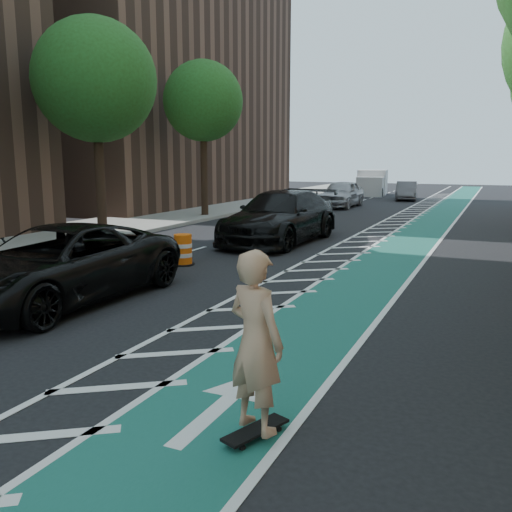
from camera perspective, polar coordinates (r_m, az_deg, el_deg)
The scene contains 18 objects.
ground at distance 10.53m, azimuth -11.26°, elevation -6.45°, with size 120.00×120.00×0.00m, color black.
bike_lane at distance 18.64m, azimuth 14.96°, elevation 0.67°, with size 2.00×90.00×0.01m, color #185445.
buffer_strip at distance 18.94m, azimuth 10.48°, elevation 0.99°, with size 1.40×90.00×0.01m, color silver.
sidewalk_left at distance 24.02m, azimuth -15.92°, elevation 2.87°, with size 5.00×90.00×0.15m, color gray.
curb_left at distance 22.52m, azimuth -11.14°, elevation 2.61°, with size 0.12×90.00×0.16m, color gray.
building_left_far at distance 40.25m, azimuth -12.26°, elevation 18.59°, with size 14.00×22.00×18.00m, color brown.
tree_l_c at distance 21.46m, azimuth -16.86°, elevation 17.26°, with size 4.20×4.20×7.90m.
tree_l_d at distance 27.99m, azimuth -5.65°, elevation 15.88°, with size 4.20×4.20×7.90m.
skateboard at distance 6.14m, azimuth -0.03°, elevation -17.88°, with size 0.51×0.86×0.11m.
skateboarder at distance 5.74m, azimuth -0.03°, elevation -9.00°, with size 0.72×0.47×1.97m, color tan.
suv_near at distance 12.03m, azimuth -20.11°, elevation -0.84°, with size 2.68×5.80×1.61m, color black.
suv_far at distance 19.56m, azimuth 2.58°, elevation 4.15°, with size 2.58×6.34×1.84m, color black.
car_silver at distance 34.27m, azimuth 8.96°, elevation 6.50°, with size 1.98×4.91×1.67m, color #A5A5AA.
car_grey at distance 41.28m, azimuth 15.55°, elevation 6.63°, with size 1.42×4.08×1.34m, color slate.
box_truck at distance 46.26m, azimuth 12.11°, elevation 7.46°, with size 2.79×5.16×2.05m.
barrel_a at distance 15.51m, azimuth -7.69°, elevation 0.58°, with size 0.64×0.64×0.87m.
barrel_b at distance 19.83m, azimuth 1.16°, elevation 2.69°, with size 0.60×0.60×0.82m.
barrel_c at distance 28.00m, azimuth 3.45°, elevation 4.89°, with size 0.61×0.61×0.83m.
Camera 1 is at (5.94, -8.17, 2.98)m, focal length 38.00 mm.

